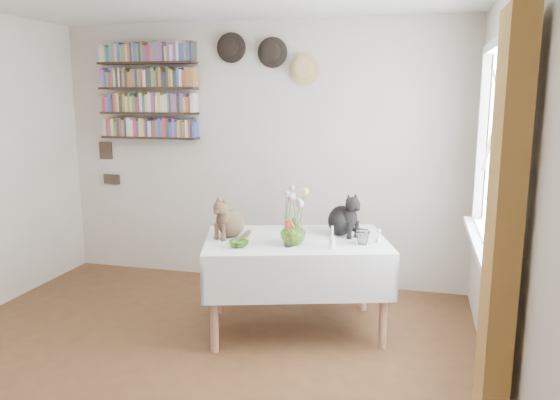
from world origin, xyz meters
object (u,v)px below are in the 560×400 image
(black_cat, at_px, (342,213))
(flower_vase, at_px, (293,231))
(tabby_cat, at_px, (231,215))
(bookshelf_unit, at_px, (148,92))
(dining_table, at_px, (296,261))

(black_cat, bearing_deg, flower_vase, -177.57)
(tabby_cat, relative_size, black_cat, 0.95)
(black_cat, relative_size, flower_vase, 1.79)
(flower_vase, xyz_separation_m, bookshelf_unit, (-1.73, 1.18, 1.01))
(dining_table, bearing_deg, flower_vase, -85.52)
(black_cat, distance_m, bookshelf_unit, 2.38)
(dining_table, xyz_separation_m, tabby_cat, (-0.50, -0.05, 0.35))
(black_cat, distance_m, flower_vase, 0.49)
(tabby_cat, distance_m, black_cat, 0.86)
(flower_vase, distance_m, bookshelf_unit, 2.32)
(black_cat, bearing_deg, bookshelf_unit, 109.90)
(tabby_cat, bearing_deg, dining_table, 26.76)
(bookshelf_unit, bearing_deg, black_cat, -21.42)
(dining_table, distance_m, tabby_cat, 0.61)
(flower_vase, bearing_deg, black_cat, 51.10)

